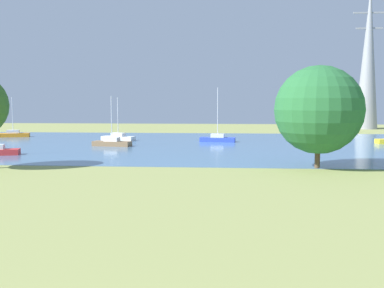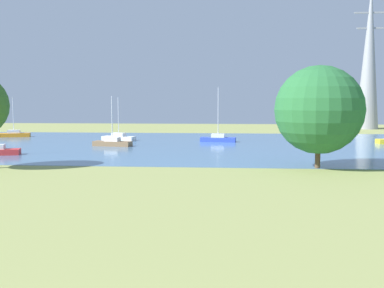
{
  "view_description": "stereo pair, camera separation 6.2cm",
  "coord_description": "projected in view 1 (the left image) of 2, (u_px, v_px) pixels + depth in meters",
  "views": [
    {
      "loc": [
        3.26,
        -7.24,
        5.63
      ],
      "look_at": [
        1.03,
        21.86,
        2.8
      ],
      "focal_mm": 41.62,
      "sensor_mm": 36.0,
      "label": 1
    },
    {
      "loc": [
        3.32,
        -7.23,
        5.63
      ],
      "look_at": [
        1.03,
        21.86,
        2.8
      ],
      "focal_mm": 41.62,
      "sensor_mm": 36.0,
      "label": 2
    }
  ],
  "objects": [
    {
      "name": "ground_plane",
      "position": [
        177.0,
        185.0,
        29.81
      ],
      "size": [
        160.0,
        160.0,
        0.0
      ],
      "primitive_type": "plane",
      "color": "#8C9351"
    },
    {
      "name": "water_surface",
      "position": [
        201.0,
        144.0,
        57.59
      ],
      "size": [
        140.0,
        40.0,
        0.02
      ],
      "primitive_type": "cube",
      "color": "teal",
      "rests_on": "ground"
    },
    {
      "name": "sailboat_brown",
      "position": [
        112.0,
        143.0,
        55.38
      ],
      "size": [
        4.99,
        2.31,
        6.22
      ],
      "color": "brown",
      "rests_on": "water_surface"
    },
    {
      "name": "sailboat_white",
      "position": [
        118.0,
        137.0,
        63.14
      ],
      "size": [
        5.02,
        2.69,
        6.1
      ],
      "color": "white",
      "rests_on": "water_surface"
    },
    {
      "name": "sailboat_blue",
      "position": [
        218.0,
        139.0,
        61.14
      ],
      "size": [
        4.93,
        2.01,
        7.43
      ],
      "color": "blue",
      "rests_on": "water_surface"
    },
    {
      "name": "sailboat_orange",
      "position": [
        13.0,
        134.0,
        69.3
      ],
      "size": [
        5.03,
        2.88,
        6.21
      ],
      "color": "orange",
      "rests_on": "water_surface"
    },
    {
      "name": "tree_mid_shore",
      "position": [
        319.0,
        110.0,
        36.86
      ],
      "size": [
        7.35,
        7.35,
        8.57
      ],
      "color": "brown",
      "rests_on": "ground"
    },
    {
      "name": "electricity_pylon",
      "position": [
        368.0,
        57.0,
        88.48
      ],
      "size": [
        6.4,
        4.4,
        28.7
      ],
      "color": "gray",
      "rests_on": "ground"
    }
  ]
}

